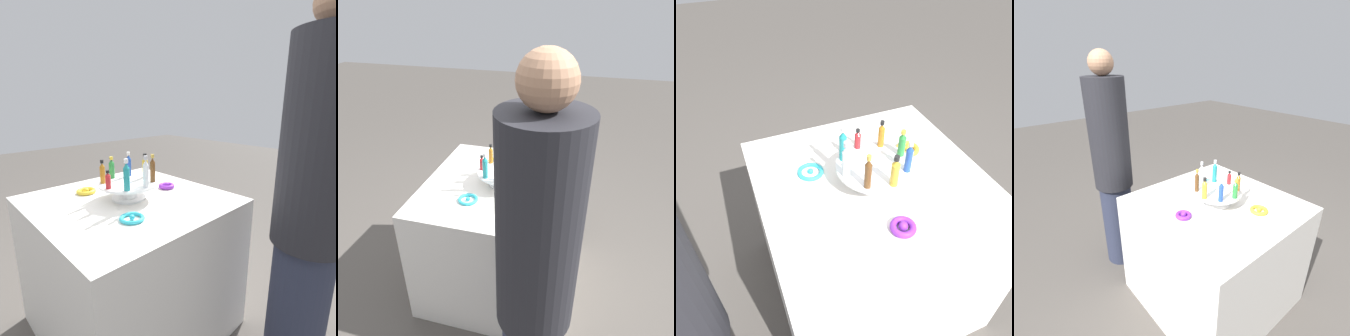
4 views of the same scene
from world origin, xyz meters
The scene contains 15 objects.
ground_plane centered at (0.00, 0.00, 0.00)m, with size 12.00×12.00×0.00m, color #4C4742.
party_table centered at (0.00, 0.00, 0.37)m, with size 0.88×0.88×0.73m.
display_stand centered at (0.00, 0.00, 0.79)m, with size 0.29×0.29×0.08m.
bottle_red centered at (0.02, -0.12, 0.85)m, with size 0.02×0.02×0.09m.
bottle_teal centered at (0.10, -0.07, 0.88)m, with size 0.03×0.03×0.14m.
bottle_clear centered at (0.12, 0.02, 0.88)m, with size 0.03×0.03×0.15m.
bottle_brown centered at (0.07, 0.10, 0.88)m, with size 0.03×0.03×0.14m.
bottle_gold centered at (-0.02, 0.12, 0.87)m, with size 0.03×0.03×0.13m.
bottle_blue centered at (-0.10, 0.07, 0.87)m, with size 0.03×0.03×0.13m.
bottle_green centered at (-0.12, -0.02, 0.87)m, with size 0.03×0.03×0.11m.
bottle_amber centered at (-0.07, -0.10, 0.87)m, with size 0.02×0.02×0.12m.
ribbon_bow_purple centered at (0.01, 0.25, 0.74)m, with size 0.09×0.09×0.03m.
ribbon_bow_gold centered at (-0.22, -0.12, 0.74)m, with size 0.10×0.10×0.03m.
ribbon_bow_teal centered at (0.21, -0.13, 0.74)m, with size 0.10×0.10×0.02m.
person_figure centered at (0.73, 0.31, 0.80)m, with size 0.27×0.27×1.59m.
Camera 4 is at (-0.92, 1.02, 1.55)m, focal length 28.00 mm.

